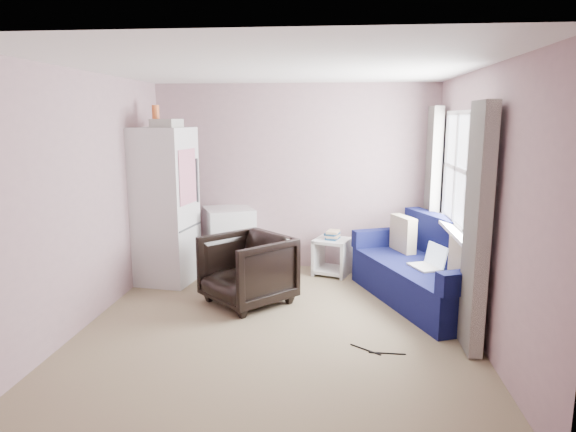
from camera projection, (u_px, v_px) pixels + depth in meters
name	position (u px, v px, depth m)	size (l,w,h in m)	color
room	(279.00, 202.00, 4.93)	(3.84, 4.24, 2.54)	#827255
armchair	(247.00, 266.00, 5.69)	(0.83, 0.78, 0.85)	black
fridge	(165.00, 205.00, 6.36)	(0.76, 0.75, 2.20)	silver
washing_machine	(229.00, 238.00, 6.92)	(0.81, 0.81, 0.86)	silver
side_table	(332.00, 254.00, 6.78)	(0.55, 0.55, 0.59)	silver
sofa	(431.00, 273.00, 5.76)	(1.63, 2.23, 0.91)	#101449
window_dressing	(451.00, 207.00, 5.47)	(0.17, 2.62, 2.18)	white
floor_cables	(376.00, 351.00, 4.55)	(0.48, 0.21, 0.01)	black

